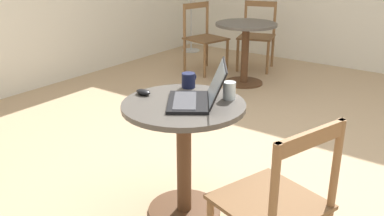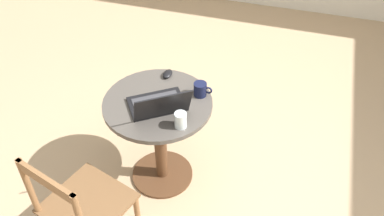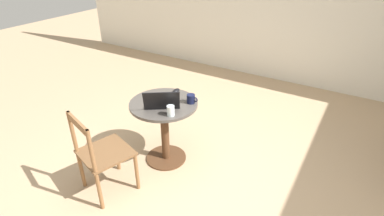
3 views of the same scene
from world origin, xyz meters
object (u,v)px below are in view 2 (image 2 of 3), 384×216
Objects in this scene: cafe_table_near at (159,125)px; drinking_glass at (181,120)px; laptop at (159,104)px; mug at (201,89)px; chair_near_front at (82,208)px; mouse at (168,74)px.

drinking_glass is at bearing -39.06° from cafe_table_near.
drinking_glass is (0.17, -0.10, 0.00)m from laptop.
mug reaches higher than cafe_table_near.
chair_near_front is at bearing -118.89° from mug.
mouse is at bearing 153.68° from mug.
laptop is at bearing 149.88° from drinking_glass.
mug is at bearing 30.69° from cafe_table_near.
laptop is 0.30m from mug.
drinking_glass is (0.43, 0.53, 0.33)m from chair_near_front.
chair_near_front is 8.68× the size of mouse.
drinking_glass reaches higher than cafe_table_near.
cafe_table_near is at bearing 117.91° from laptop.
chair_near_front is at bearing -107.60° from cafe_table_near.
laptop is 4.62× the size of drinking_glass.
laptop reaches higher than mouse.
laptop is at bearing -79.47° from mouse.
drinking_glass reaches higher than mouse.
mouse is (-0.03, 0.28, 0.22)m from cafe_table_near.
cafe_table_near is 0.83× the size of chair_near_front.
drinking_glass is at bearing -62.11° from mouse.
laptop reaches higher than cafe_table_near.
cafe_table_near is 0.38m from mug.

